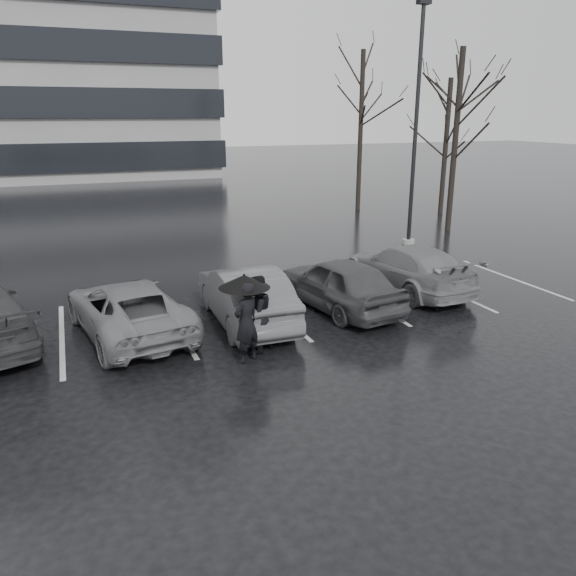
# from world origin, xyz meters

# --- Properties ---
(ground) EXTENTS (160.00, 160.00, 0.00)m
(ground) POSITION_xyz_m (0.00, 0.00, 0.00)
(ground) COLOR black
(ground) RESTS_ON ground
(car_main) EXTENTS (2.43, 4.60, 1.49)m
(car_main) POSITION_xyz_m (2.27, 1.95, 0.74)
(car_main) COLOR black
(car_main) RESTS_ON ground
(car_west_a) EXTENTS (1.68, 4.60, 1.50)m
(car_west_a) POSITION_xyz_m (-0.46, 1.90, 0.75)
(car_west_a) COLOR #313134
(car_west_a) RESTS_ON ground
(car_west_b) EXTENTS (3.00, 5.13, 1.34)m
(car_west_b) POSITION_xyz_m (-3.40, 2.15, 0.67)
(car_west_b) COLOR #505053
(car_west_b) RESTS_ON ground
(car_east) EXTENTS (2.41, 5.05, 1.42)m
(car_east) POSITION_xyz_m (5.00, 2.76, 0.71)
(car_east) COLOR #505053
(car_east) RESTS_ON ground
(pedestrian_left) EXTENTS (0.79, 0.69, 1.82)m
(pedestrian_left) POSITION_xyz_m (-1.18, -0.45, 0.91)
(pedestrian_left) COLOR black
(pedestrian_left) RESTS_ON ground
(pedestrian_right) EXTENTS (1.10, 1.03, 1.81)m
(pedestrian_right) POSITION_xyz_m (-0.80, -0.02, 0.91)
(pedestrian_right) COLOR black
(pedestrian_right) RESTS_ON ground
(umbrella) EXTENTS (1.14, 1.14, 1.93)m
(umbrella) POSITION_xyz_m (-1.11, -0.16, 1.76)
(umbrella) COLOR black
(umbrella) RESTS_ON ground
(lamp_post) EXTENTS (0.51, 0.51, 9.31)m
(lamp_post) POSITION_xyz_m (8.66, 8.20, 4.26)
(lamp_post) COLOR gray
(lamp_post) RESTS_ON ground
(stall_stripes) EXTENTS (19.72, 5.00, 0.00)m
(stall_stripes) POSITION_xyz_m (-0.80, 2.50, 0.00)
(stall_stripes) COLOR #B6B6B9
(stall_stripes) RESTS_ON ground
(tree_east) EXTENTS (0.26, 0.26, 8.00)m
(tree_east) POSITION_xyz_m (12.00, 10.00, 4.00)
(tree_east) COLOR black
(tree_east) RESTS_ON ground
(tree_ne) EXTENTS (0.26, 0.26, 7.00)m
(tree_ne) POSITION_xyz_m (14.50, 14.00, 3.50)
(tree_ne) COLOR black
(tree_ne) RESTS_ON ground
(tree_north) EXTENTS (0.26, 0.26, 8.50)m
(tree_north) POSITION_xyz_m (11.00, 17.00, 4.25)
(tree_north) COLOR black
(tree_north) RESTS_ON ground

